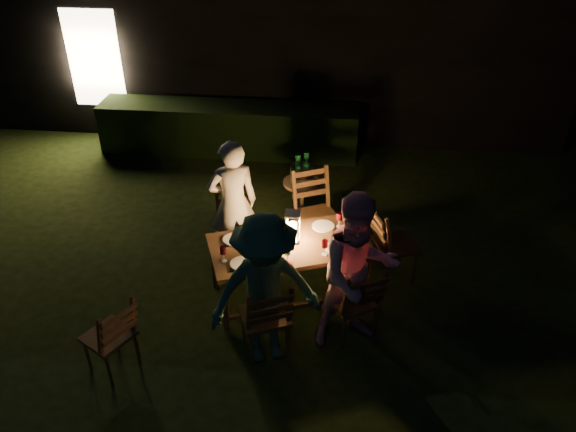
# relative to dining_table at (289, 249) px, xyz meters

# --- Properties ---
(garden_envelope) EXTENTS (40.00, 40.00, 3.20)m
(garden_envelope) POSITION_rel_dining_table_xyz_m (-0.88, 5.96, 0.95)
(garden_envelope) COLOR black
(garden_envelope) RESTS_ON ground
(dining_table) EXTENTS (1.86, 1.38, 0.70)m
(dining_table) POSITION_rel_dining_table_xyz_m (0.00, 0.00, 0.00)
(dining_table) COLOR #4A3018
(dining_table) RESTS_ON ground
(chair_near_left) EXTENTS (0.58, 0.60, 0.98)m
(chair_near_left) POSITION_rel_dining_table_xyz_m (-0.14, -0.88, -0.33)
(chair_near_left) COLOR #4A3018
(chair_near_left) RESTS_ON ground
(chair_near_right) EXTENTS (0.59, 0.61, 0.96)m
(chair_near_right) POSITION_rel_dining_table_xyz_m (0.70, -0.55, -0.34)
(chair_near_right) COLOR #4A3018
(chair_near_right) RESTS_ON ground
(chair_far_left) EXTENTS (0.52, 0.54, 0.95)m
(chair_far_left) POSITION_rel_dining_table_xyz_m (-0.70, 0.56, -0.34)
(chair_far_left) COLOR #4A3018
(chair_far_left) RESTS_ON ground
(chair_far_right) EXTENTS (0.65, 0.66, 1.06)m
(chair_far_right) POSITION_rel_dining_table_xyz_m (0.23, 0.92, -0.31)
(chair_far_right) COLOR #4A3018
(chair_far_right) RESTS_ON ground
(chair_end) EXTENTS (0.61, 0.59, 1.01)m
(chair_end) POSITION_rel_dining_table_xyz_m (1.15, 0.45, -0.32)
(chair_end) COLOR #4A3018
(chair_end) RESTS_ON ground
(chair_spare) EXTENTS (0.58, 0.57, 0.91)m
(chair_spare) POSITION_rel_dining_table_xyz_m (-1.54, -1.26, -0.35)
(chair_spare) COLOR #4A3018
(chair_spare) RESTS_ON ground
(person_house_side) EXTENTS (0.67, 0.56, 1.58)m
(person_house_side) POSITION_rel_dining_table_xyz_m (-0.72, 0.60, 0.16)
(person_house_side) COLOR beige
(person_house_side) RESTS_ON ground
(person_opp_right) EXTENTS (0.99, 0.89, 1.68)m
(person_opp_right) POSITION_rel_dining_table_xyz_m (0.72, -0.60, 0.21)
(person_opp_right) COLOR #EAA0B7
(person_opp_right) RESTS_ON ground
(person_opp_left) EXTENTS (1.19, 0.94, 1.61)m
(person_opp_left) POSITION_rel_dining_table_xyz_m (-0.12, -0.93, 0.18)
(person_opp_left) COLOR #2F5E49
(person_opp_left) RESTS_ON ground
(lantern) EXTENTS (0.16, 0.16, 0.35)m
(lantern) POSITION_rel_dining_table_xyz_m (0.03, 0.06, 0.23)
(lantern) COLOR white
(lantern) RESTS_ON dining_table
(plate_far_left) EXTENTS (0.25, 0.25, 0.01)m
(plate_far_left) POSITION_rel_dining_table_xyz_m (-0.59, 0.01, 0.08)
(plate_far_left) COLOR white
(plate_far_left) RESTS_ON dining_table
(plate_near_left) EXTENTS (0.25, 0.25, 0.01)m
(plate_near_left) POSITION_rel_dining_table_xyz_m (-0.43, -0.40, 0.08)
(plate_near_left) COLOR white
(plate_near_left) RESTS_ON dining_table
(plate_far_right) EXTENTS (0.25, 0.25, 0.01)m
(plate_far_right) POSITION_rel_dining_table_xyz_m (0.34, 0.37, 0.08)
(plate_far_right) COLOR white
(plate_far_right) RESTS_ON dining_table
(plate_near_right) EXTENTS (0.25, 0.25, 0.01)m
(plate_near_right) POSITION_rel_dining_table_xyz_m (0.50, -0.04, 0.08)
(plate_near_right) COLOR white
(plate_near_right) RESTS_ON dining_table
(wineglass_a) EXTENTS (0.06, 0.06, 0.18)m
(wineglass_a) POSITION_rel_dining_table_xyz_m (-0.38, 0.15, 0.16)
(wineglass_a) COLOR #59070F
(wineglass_a) RESTS_ON dining_table
(wineglass_b) EXTENTS (0.06, 0.06, 0.18)m
(wineglass_b) POSITION_rel_dining_table_xyz_m (-0.63, -0.37, 0.16)
(wineglass_b) COLOR #59070F
(wineglass_b) RESTS_ON dining_table
(wineglass_c) EXTENTS (0.06, 0.06, 0.18)m
(wineglass_c) POSITION_rel_dining_table_xyz_m (0.38, -0.15, 0.16)
(wineglass_c) COLOR #59070F
(wineglass_c) RESTS_ON dining_table
(wineglass_d) EXTENTS (0.06, 0.06, 0.18)m
(wineglass_d) POSITION_rel_dining_table_xyz_m (0.51, 0.39, 0.16)
(wineglass_d) COLOR #59070F
(wineglass_d) RESTS_ON dining_table
(wineglass_e) EXTENTS (0.06, 0.06, 0.18)m
(wineglass_e) POSITION_rel_dining_table_xyz_m (0.02, -0.32, 0.16)
(wineglass_e) COLOR silver
(wineglass_e) RESTS_ON dining_table
(bottle_table) EXTENTS (0.07, 0.07, 0.28)m
(bottle_table) POSITION_rel_dining_table_xyz_m (-0.23, -0.09, 0.21)
(bottle_table) COLOR #0F471E
(bottle_table) RESTS_ON dining_table
(napkin_left) EXTENTS (0.18, 0.14, 0.01)m
(napkin_left) POSITION_rel_dining_table_xyz_m (-0.02, -0.35, 0.07)
(napkin_left) COLOR red
(napkin_left) RESTS_ON dining_table
(napkin_right) EXTENTS (0.18, 0.14, 0.01)m
(napkin_right) POSITION_rel_dining_table_xyz_m (0.62, -0.08, 0.07)
(napkin_right) COLOR red
(napkin_right) RESTS_ON dining_table
(phone) EXTENTS (0.14, 0.07, 0.01)m
(phone) POSITION_rel_dining_table_xyz_m (-0.47, -0.50, 0.07)
(phone) COLOR black
(phone) RESTS_ON dining_table
(side_table) EXTENTS (0.48, 0.48, 0.65)m
(side_table) POSITION_rel_dining_table_xyz_m (0.01, 1.45, -0.05)
(side_table) COLOR brown
(side_table) RESTS_ON ground
(ice_bucket) EXTENTS (0.30, 0.30, 0.22)m
(ice_bucket) POSITION_rel_dining_table_xyz_m (0.01, 1.45, 0.13)
(ice_bucket) COLOR #A5A8AD
(ice_bucket) RESTS_ON side_table
(bottle_bucket_a) EXTENTS (0.07, 0.07, 0.32)m
(bottle_bucket_a) POSITION_rel_dining_table_xyz_m (-0.04, 1.41, 0.18)
(bottle_bucket_a) COLOR #0F471E
(bottle_bucket_a) RESTS_ON side_table
(bottle_bucket_b) EXTENTS (0.07, 0.07, 0.32)m
(bottle_bucket_b) POSITION_rel_dining_table_xyz_m (0.06, 1.49, 0.18)
(bottle_bucket_b) COLOR #0F471E
(bottle_bucket_b) RESTS_ON side_table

